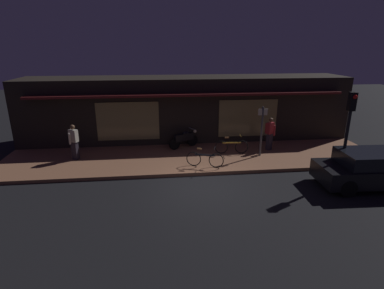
% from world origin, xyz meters
% --- Properties ---
extents(ground_plane, '(60.00, 60.00, 0.00)m').
position_xyz_m(ground_plane, '(0.00, 0.00, 0.00)').
color(ground_plane, black).
extents(sidewalk_slab, '(18.00, 4.00, 0.15)m').
position_xyz_m(sidewalk_slab, '(0.00, 3.00, 0.07)').
color(sidewalk_slab, brown).
rests_on(sidewalk_slab, ground_plane).
extents(storefront_building, '(18.00, 3.30, 3.60)m').
position_xyz_m(storefront_building, '(0.00, 6.39, 1.80)').
color(storefront_building, black).
rests_on(storefront_building, ground_plane).
extents(motorcycle, '(1.56, 0.94, 0.97)m').
position_xyz_m(motorcycle, '(-0.33, 4.40, 0.65)').
color(motorcycle, black).
rests_on(motorcycle, sidewalk_slab).
extents(bicycle_parked, '(1.66, 0.42, 0.91)m').
position_xyz_m(bicycle_parked, '(1.91, 3.21, 0.51)').
color(bicycle_parked, black).
rests_on(bicycle_parked, sidewalk_slab).
extents(bicycle_extra, '(1.59, 0.61, 0.91)m').
position_xyz_m(bicycle_extra, '(0.33, 1.63, 0.51)').
color(bicycle_extra, black).
rests_on(bicycle_extra, sidewalk_slab).
extents(person_photographer, '(0.44, 0.58, 1.67)m').
position_xyz_m(person_photographer, '(-5.55, 3.27, 1.03)').
color(person_photographer, '#28232D').
rests_on(person_photographer, sidewalk_slab).
extents(person_bystander, '(0.44, 0.56, 1.67)m').
position_xyz_m(person_bystander, '(3.96, 3.58, 1.03)').
color(person_bystander, '#28232D').
rests_on(person_bystander, sidewalk_slab).
extents(sign_post, '(0.44, 0.09, 2.40)m').
position_xyz_m(sign_post, '(3.22, 2.77, 1.51)').
color(sign_post, '#47474C').
rests_on(sign_post, sidewalk_slab).
extents(traffic_light_pole, '(0.24, 0.33, 3.60)m').
position_xyz_m(traffic_light_pole, '(5.60, -0.15, 2.48)').
color(traffic_light_pole, black).
rests_on(traffic_light_pole, ground_plane).
extents(parked_car_near, '(4.17, 1.93, 1.42)m').
position_xyz_m(parked_car_near, '(6.45, -0.69, 0.70)').
color(parked_car_near, black).
rests_on(parked_car_near, ground_plane).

